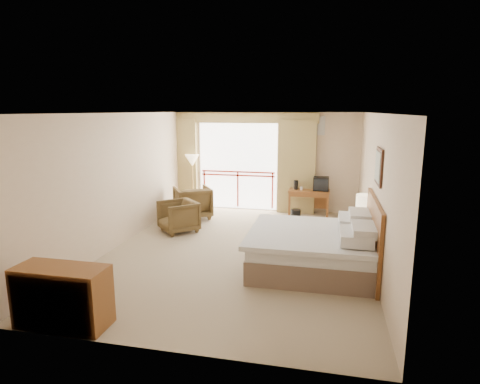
% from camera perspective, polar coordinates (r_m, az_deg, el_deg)
% --- Properties ---
extents(floor, '(7.00, 7.00, 0.00)m').
position_cam_1_polar(floor, '(8.08, -0.16, -8.35)').
color(floor, gray).
rests_on(floor, ground).
extents(ceiling, '(7.00, 7.00, 0.00)m').
position_cam_1_polar(ceiling, '(7.59, -0.17, 11.18)').
color(ceiling, white).
rests_on(ceiling, wall_back).
extents(wall_back, '(5.00, 0.00, 5.00)m').
position_cam_1_polar(wall_back, '(11.13, 3.76, 4.31)').
color(wall_back, beige).
rests_on(wall_back, ground).
extents(wall_front, '(5.00, 0.00, 5.00)m').
position_cam_1_polar(wall_front, '(4.47, -10.00, -6.88)').
color(wall_front, beige).
rests_on(wall_front, ground).
extents(wall_left, '(0.00, 7.00, 7.00)m').
position_cam_1_polar(wall_left, '(8.61, -16.64, 1.71)').
color(wall_left, beige).
rests_on(wall_left, ground).
extents(wall_right, '(0.00, 7.00, 7.00)m').
position_cam_1_polar(wall_right, '(7.59, 18.59, 0.32)').
color(wall_right, beige).
rests_on(wall_right, ground).
extents(balcony_door, '(2.40, 0.00, 2.40)m').
position_cam_1_polar(balcony_door, '(11.27, -0.30, 3.66)').
color(balcony_door, white).
rests_on(balcony_door, wall_back).
extents(balcony_railing, '(2.09, 0.03, 1.02)m').
position_cam_1_polar(balcony_railing, '(11.31, -0.32, 1.70)').
color(balcony_railing, '#A8210E').
rests_on(balcony_railing, wall_back).
extents(curtain_left, '(1.00, 0.26, 2.50)m').
position_cam_1_polar(curtain_left, '(11.61, -8.43, 4.02)').
color(curtain_left, olive).
rests_on(curtain_left, wall_back).
extents(curtain_right, '(1.00, 0.26, 2.50)m').
position_cam_1_polar(curtain_right, '(10.90, 8.06, 3.53)').
color(curtain_right, olive).
rests_on(curtain_right, wall_back).
extents(valance, '(4.40, 0.22, 0.28)m').
position_cam_1_polar(valance, '(11.07, -0.42, 10.53)').
color(valance, olive).
rests_on(valance, wall_back).
extents(hvac_vent, '(0.50, 0.04, 0.50)m').
position_cam_1_polar(hvac_vent, '(10.90, 10.67, 9.26)').
color(hvac_vent, silver).
rests_on(hvac_vent, wall_back).
extents(bed, '(2.13, 2.06, 0.97)m').
position_cam_1_polar(bed, '(7.22, 10.57, -7.85)').
color(bed, brown).
rests_on(bed, floor).
extents(headboard, '(0.06, 2.10, 1.30)m').
position_cam_1_polar(headboard, '(7.18, 18.40, -6.07)').
color(headboard, brown).
rests_on(headboard, wall_right).
extents(framed_art, '(0.04, 0.72, 0.60)m').
position_cam_1_polar(framed_art, '(6.92, 19.12, 3.45)').
color(framed_art, black).
rests_on(framed_art, wall_right).
extents(nightstand, '(0.39, 0.46, 0.53)m').
position_cam_1_polar(nightstand, '(8.36, 17.03, -6.26)').
color(nightstand, brown).
rests_on(nightstand, floor).
extents(table_lamp, '(0.33, 0.33, 0.58)m').
position_cam_1_polar(table_lamp, '(8.22, 17.29, -1.38)').
color(table_lamp, tan).
rests_on(table_lamp, nightstand).
extents(phone, '(0.22, 0.19, 0.08)m').
position_cam_1_polar(phone, '(8.12, 16.88, -4.50)').
color(phone, black).
rests_on(phone, nightstand).
extents(desk, '(1.06, 0.51, 0.70)m').
position_cam_1_polar(desk, '(10.75, 9.79, -0.47)').
color(desk, brown).
rests_on(desk, floor).
extents(tv, '(0.40, 0.31, 0.36)m').
position_cam_1_polar(tv, '(10.63, 11.45, 1.14)').
color(tv, black).
rests_on(tv, desk).
extents(coffee_maker, '(0.12, 0.12, 0.25)m').
position_cam_1_polar(coffee_maker, '(10.67, 7.95, 1.00)').
color(coffee_maker, black).
rests_on(coffee_maker, desk).
extents(cup, '(0.08, 0.08, 0.09)m').
position_cam_1_polar(cup, '(10.63, 8.73, 0.51)').
color(cup, white).
rests_on(cup, desk).
extents(wastebasket, '(0.31, 0.31, 0.30)m').
position_cam_1_polar(wastebasket, '(10.21, 7.94, -3.31)').
color(wastebasket, black).
rests_on(wastebasket, floor).
extents(armchair_far, '(1.21, 1.22, 0.82)m').
position_cam_1_polar(armchair_far, '(10.56, -6.69, -3.62)').
color(armchair_far, '#48371E').
rests_on(armchair_far, floor).
extents(armchair_near, '(1.10, 1.10, 0.72)m').
position_cam_1_polar(armchair_near, '(9.42, -8.69, -5.56)').
color(armchair_near, '#48371E').
rests_on(armchair_near, floor).
extents(side_table, '(0.48, 0.48, 0.52)m').
position_cam_1_polar(side_table, '(9.92, -9.11, -2.54)').
color(side_table, black).
rests_on(side_table, floor).
extents(book, '(0.29, 0.30, 0.02)m').
position_cam_1_polar(book, '(9.88, -9.15, -1.60)').
color(book, white).
rests_on(book, side_table).
extents(floor_lamp, '(0.39, 0.39, 1.54)m').
position_cam_1_polar(floor_lamp, '(11.25, -6.81, 4.20)').
color(floor_lamp, tan).
rests_on(floor_lamp, floor).
extents(dresser, '(1.20, 0.51, 0.80)m').
position_cam_1_polar(dresser, '(5.80, -23.97, -13.43)').
color(dresser, brown).
rests_on(dresser, floor).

